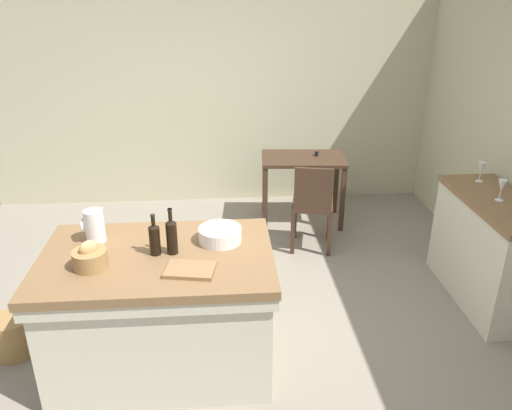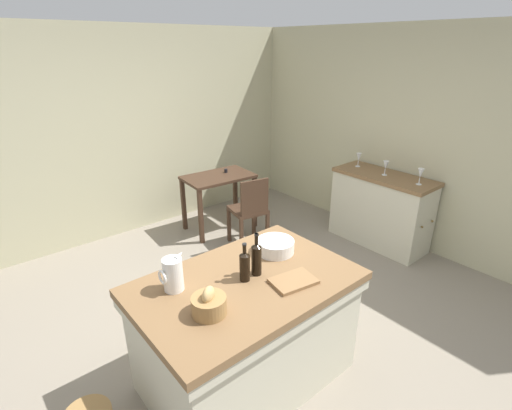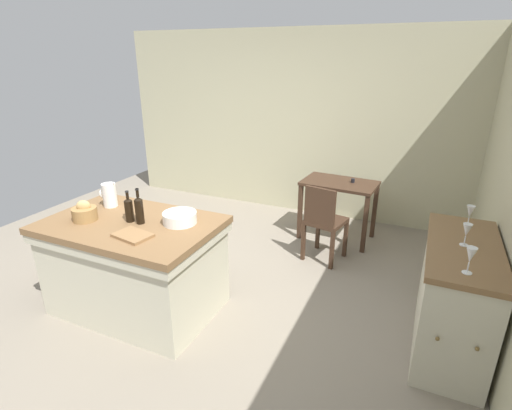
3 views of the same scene
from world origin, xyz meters
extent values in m
plane|color=gray|center=(0.00, 0.00, 0.00)|extent=(6.76, 6.76, 0.00)
cube|color=#B7B28E|center=(0.00, 2.60, 1.30)|extent=(5.32, 0.12, 2.60)
cube|color=brown|center=(-0.39, -0.44, 0.85)|extent=(1.52, 0.99, 0.06)
cube|color=beige|center=(-0.39, -0.44, 0.78)|extent=(1.50, 0.97, 0.08)
cube|color=beige|center=(-0.39, -0.44, 0.41)|extent=(1.44, 0.91, 0.82)
cube|color=brown|center=(2.26, 0.18, 0.89)|extent=(0.52, 1.21, 0.04)
cube|color=beige|center=(2.26, 0.18, 0.43)|extent=(0.49, 1.18, 0.87)
sphere|color=brown|center=(2.14, -0.43, 0.48)|extent=(0.03, 0.03, 0.03)
sphere|color=brown|center=(2.38, -0.43, 0.48)|extent=(0.03, 0.03, 0.03)
cube|color=#3D281C|center=(0.95, 1.82, 0.74)|extent=(0.94, 0.63, 0.04)
cube|color=#3D281C|center=(0.52, 1.61, 0.36)|extent=(0.05, 0.05, 0.73)
cube|color=#3D281C|center=(1.35, 1.54, 0.36)|extent=(0.05, 0.05, 0.73)
cube|color=#3D281C|center=(0.56, 2.10, 0.36)|extent=(0.05, 0.05, 0.73)
cube|color=#3D281C|center=(1.38, 2.03, 0.36)|extent=(0.05, 0.05, 0.73)
cylinder|color=black|center=(1.10, 1.86, 0.79)|extent=(0.04, 0.04, 0.05)
cube|color=#3D281C|center=(0.95, 1.21, 0.47)|extent=(0.47, 0.47, 0.04)
cube|color=#3D281C|center=(0.92, 1.03, 0.71)|extent=(0.36, 0.10, 0.42)
cube|color=#3D281C|center=(1.17, 1.35, 0.23)|extent=(0.05, 0.05, 0.45)
cube|color=#3D281C|center=(0.82, 1.42, 0.23)|extent=(0.05, 0.05, 0.45)
cube|color=#3D281C|center=(1.09, 0.99, 0.23)|extent=(0.05, 0.05, 0.45)
cube|color=#3D281C|center=(0.74, 1.07, 0.23)|extent=(0.05, 0.05, 0.45)
cylinder|color=white|center=(-0.81, -0.22, 0.99)|extent=(0.13, 0.13, 0.23)
cone|color=white|center=(-0.75, -0.22, 1.11)|extent=(0.07, 0.04, 0.06)
torus|color=white|center=(-0.89, -0.22, 1.00)|extent=(0.02, 0.10, 0.10)
cylinder|color=white|center=(0.03, -0.29, 0.93)|extent=(0.29, 0.29, 0.10)
cylinder|color=olive|center=(-0.77, -0.57, 0.94)|extent=(0.21, 0.21, 0.11)
ellipsoid|color=tan|center=(-0.77, -0.57, 1.01)|extent=(0.13, 0.12, 0.10)
cube|color=olive|center=(-0.16, -0.67, 0.89)|extent=(0.33, 0.25, 0.02)
cylinder|color=black|center=(-0.28, -0.43, 0.99)|extent=(0.07, 0.07, 0.21)
cone|color=black|center=(-0.28, -0.43, 1.11)|extent=(0.07, 0.07, 0.03)
cylinder|color=black|center=(-0.28, -0.43, 1.16)|extent=(0.03, 0.03, 0.08)
cylinder|color=black|center=(-0.28, -0.43, 1.19)|extent=(0.03, 0.03, 0.01)
cylinder|color=black|center=(-0.39, -0.43, 0.97)|extent=(0.07, 0.07, 0.19)
cone|color=black|center=(-0.39, -0.43, 1.08)|extent=(0.07, 0.07, 0.02)
cylinder|color=black|center=(-0.39, -0.43, 1.13)|extent=(0.03, 0.03, 0.07)
cylinder|color=black|center=(-0.39, -0.43, 1.15)|extent=(0.03, 0.03, 0.01)
cylinder|color=white|center=(2.25, -0.26, 0.91)|extent=(0.06, 0.06, 0.00)
cylinder|color=white|center=(2.25, -0.26, 0.95)|extent=(0.01, 0.01, 0.07)
cone|color=white|center=(2.25, -0.26, 1.04)|extent=(0.07, 0.07, 0.11)
cylinder|color=white|center=(2.25, 0.18, 0.91)|extent=(0.06, 0.06, 0.00)
cylinder|color=white|center=(2.25, 0.18, 0.95)|extent=(0.01, 0.01, 0.07)
cone|color=white|center=(2.25, 0.18, 1.03)|extent=(0.07, 0.07, 0.10)
cylinder|color=white|center=(2.29, 0.60, 0.91)|extent=(0.06, 0.06, 0.00)
cylinder|color=white|center=(2.29, 0.60, 0.95)|extent=(0.01, 0.01, 0.07)
cone|color=white|center=(2.29, 0.60, 1.03)|extent=(0.07, 0.07, 0.10)
cylinder|color=olive|center=(-1.49, -0.26, 0.15)|extent=(0.29, 0.29, 0.30)
camera|label=1|loc=(0.04, -3.34, 2.48)|focal=35.33mm
camera|label=2|loc=(-1.75, -2.17, 2.37)|focal=26.77mm
camera|label=3|loc=(1.90, -2.84, 2.24)|focal=27.38mm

